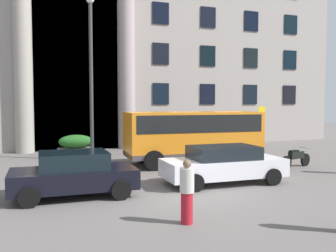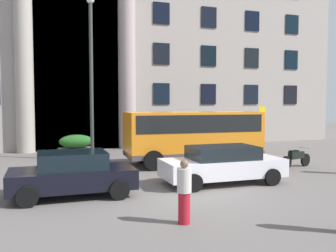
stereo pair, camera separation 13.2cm
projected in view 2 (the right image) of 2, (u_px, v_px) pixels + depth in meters
The scene contains 11 objects.
ground_plane at pixel (189, 197), 12.19m from camera, with size 80.00×64.00×0.12m, color #645E5C.
office_building_facade at pixel (97, 34), 28.04m from camera, with size 35.34×9.78×16.32m.
orange_minibus at pixel (193, 133), 18.13m from camera, with size 6.63×2.94×2.55m.
bus_stop_sign at pixel (262, 125), 21.09m from camera, with size 0.44×0.08×2.78m.
hedge_planter_entrance_left at pixel (160, 139), 22.76m from camera, with size 1.70×0.90×1.56m.
hedge_planter_entrance_right at pixel (76, 146), 20.87m from camera, with size 1.94×0.98×1.20m.
parked_hatchback_near at pixel (223, 164), 13.88m from camera, with size 4.57×2.12×1.40m.
parked_compact_extra at pixel (72, 174), 11.97m from camera, with size 3.96×2.14×1.44m.
scooter_by_planter at pixel (296, 158), 17.17m from camera, with size 1.97×0.74×0.89m.
pedestrian_man_red_shirt at pixel (184, 192), 9.25m from camera, with size 0.36×0.36×1.60m.
lamppost_plaza_centre at pixel (91, 67), 19.02m from camera, with size 0.40×0.40×8.40m.
Camera 2 is at (-4.74, -11.06, 3.03)m, focal length 39.90 mm.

